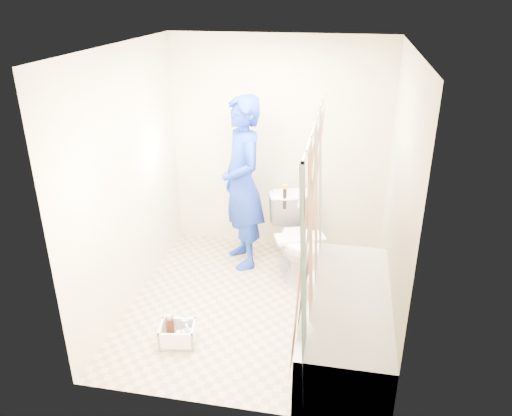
% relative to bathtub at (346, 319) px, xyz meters
% --- Properties ---
extents(floor, '(2.60, 2.60, 0.00)m').
position_rel_bathtub_xyz_m(floor, '(-0.85, 0.43, -0.27)').
color(floor, tan).
rests_on(floor, ground).
extents(ceiling, '(2.40, 2.60, 0.02)m').
position_rel_bathtub_xyz_m(ceiling, '(-0.85, 0.43, 2.13)').
color(ceiling, white).
rests_on(ceiling, wall_back).
extents(wall_back, '(2.40, 0.02, 2.40)m').
position_rel_bathtub_xyz_m(wall_back, '(-0.85, 1.73, 0.93)').
color(wall_back, beige).
rests_on(wall_back, ground).
extents(wall_front, '(2.40, 0.02, 2.40)m').
position_rel_bathtub_xyz_m(wall_front, '(-0.85, -0.88, 0.93)').
color(wall_front, beige).
rests_on(wall_front, ground).
extents(wall_left, '(0.02, 2.60, 2.40)m').
position_rel_bathtub_xyz_m(wall_left, '(-2.05, 0.43, 0.93)').
color(wall_left, beige).
rests_on(wall_left, ground).
extents(wall_right, '(0.02, 2.60, 2.40)m').
position_rel_bathtub_xyz_m(wall_right, '(0.35, 0.43, 0.93)').
color(wall_right, beige).
rests_on(wall_right, ground).
extents(bathtub, '(0.70, 1.75, 0.50)m').
position_rel_bathtub_xyz_m(bathtub, '(0.00, 0.00, 0.00)').
color(bathtub, white).
rests_on(bathtub, ground).
extents(curtain_rod, '(0.02, 1.90, 0.02)m').
position_rel_bathtub_xyz_m(curtain_rod, '(-0.33, 0.00, 1.68)').
color(curtain_rod, silver).
rests_on(curtain_rod, wall_back).
extents(shower_curtain, '(0.06, 1.75, 1.80)m').
position_rel_bathtub_xyz_m(shower_curtain, '(-0.33, 0.00, 0.75)').
color(shower_curtain, white).
rests_on(shower_curtain, curtain_rod).
extents(toilet, '(0.71, 0.91, 0.82)m').
position_rel_bathtub_xyz_m(toilet, '(-0.55, 1.10, 0.14)').
color(toilet, white).
rests_on(toilet, ground).
extents(tank_lid, '(0.55, 0.38, 0.04)m').
position_rel_bathtub_xyz_m(tank_lid, '(-0.50, 0.98, 0.21)').
color(tank_lid, silver).
rests_on(tank_lid, toilet).
extents(tank_internals, '(0.19, 0.10, 0.27)m').
position_rel_bathtub_xyz_m(tank_internals, '(-0.67, 1.29, 0.54)').
color(tank_internals, black).
rests_on(tank_internals, toilet).
extents(plumber, '(0.73, 0.81, 1.86)m').
position_rel_bathtub_xyz_m(plumber, '(-1.15, 1.23, 0.66)').
color(plumber, '#101EA4').
rests_on(plumber, ground).
extents(cleaning_caddy, '(0.34, 0.29, 0.23)m').
position_rel_bathtub_xyz_m(cleaning_caddy, '(-1.40, -0.25, -0.18)').
color(cleaning_caddy, white).
rests_on(cleaning_caddy, ground).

